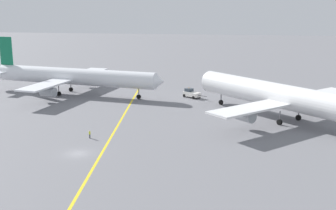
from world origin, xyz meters
TOP-DOWN VIEW (x-y plane):
  - ground_plane at (0.00, 0.00)m, footprint 600.00×600.00m
  - taxiway_stripe at (3.46, 10.00)m, footprint 11.90×119.50m
  - airliner_at_gate_left at (-19.32, 51.65)m, footprint 56.67×42.35m
  - airliner_being_pushed at (39.10, 29.88)m, footprint 42.71×42.66m
  - pushback_tug at (16.24, 52.05)m, footprint 7.38×6.38m
  - ground_crew_marshaller_foreground at (-0.75, 9.46)m, footprint 0.36×0.36m

SIDE VIEW (x-z plane):
  - ground_plane at x=0.00m, z-range 0.00..0.00m
  - taxiway_stripe at x=3.46m, z-range 0.00..0.01m
  - ground_crew_marshaller_foreground at x=-0.75m, z-range 0.03..1.67m
  - pushback_tug at x=16.24m, z-range -0.23..2.62m
  - airliner_at_gate_left at x=-19.32m, z-range -2.96..13.66m
  - airliner_being_pushed at x=39.10m, z-range -2.75..14.15m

